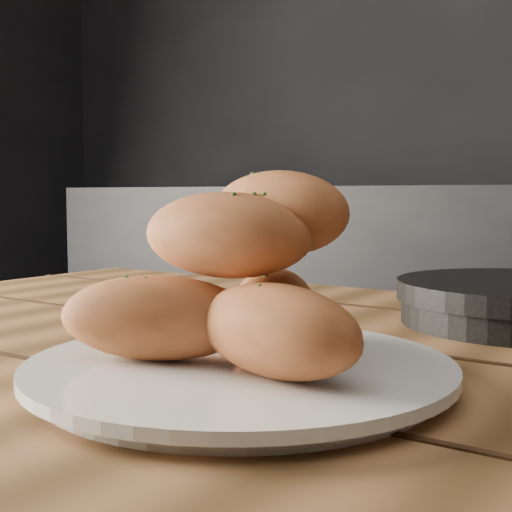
{
  "coord_description": "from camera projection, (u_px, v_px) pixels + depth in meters",
  "views": [
    {
      "loc": [
        0.1,
        0.12,
        0.88
      ],
      "look_at": [
        -0.19,
        0.54,
        0.84
      ],
      "focal_mm": 50.0,
      "sensor_mm": 36.0,
      "label": 1
    }
  ],
  "objects": [
    {
      "name": "bread_rolls",
      "position": [
        240.0,
        281.0,
        0.5
      ],
      "size": [
        0.24,
        0.21,
        0.13
      ],
      "color": "#B95F33",
      "rests_on": "plate"
    },
    {
      "name": "plate",
      "position": [
        240.0,
        372.0,
        0.5
      ],
      "size": [
        0.3,
        0.3,
        0.02
      ],
      "color": "white",
      "rests_on": "table"
    }
  ]
}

